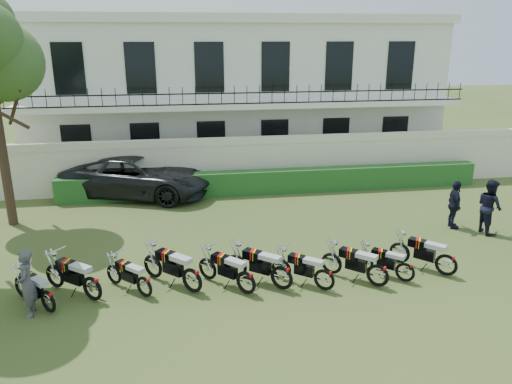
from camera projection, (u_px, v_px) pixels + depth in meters
The scene contains 18 objects.
ground at pixel (289, 268), 14.52m from camera, with size 100.00×100.00×0.00m, color #385020.
perimeter_wall at pixel (249, 163), 21.71m from camera, with size 30.00×0.35×2.30m.
hedge at pixel (275, 181), 21.30m from camera, with size 18.00×0.60×1.00m, color #1B4B1D.
building at pixel (233, 89), 26.55m from camera, with size 20.40×9.60×7.40m.
motorcycle_0 at pixel (48, 296), 12.04m from camera, with size 1.32×1.37×0.99m.
motorcycle_1 at pixel (92, 283), 12.57m from camera, with size 1.66×1.35×1.11m.
motorcycle_2 at pixel (144, 282), 12.77m from camera, with size 1.31×1.29×0.95m.
motorcycle_3 at pixel (192, 275), 12.95m from camera, with size 1.60×1.56×1.16m.
motorcycle_4 at pixel (246, 277), 12.90m from camera, with size 1.44×1.48×1.07m.
motorcycle_5 at pixel (282, 272), 13.12m from camera, with size 1.66×1.40×1.13m.
motorcycle_6 at pixel (325, 275), 13.09m from camera, with size 1.51×1.24×1.02m.
motorcycle_7 at pixel (378, 270), 13.28m from camera, with size 1.53×1.41×1.08m.
motorcycle_8 at pixel (406, 268), 13.56m from camera, with size 1.33×1.22×0.94m.
motorcycle_9 at pixel (447, 260), 13.88m from camera, with size 1.44×1.51×1.09m.
suv at pixel (137, 176), 20.80m from camera, with size 2.83×6.14×1.71m, color black.
inspector at pixel (27, 283), 11.85m from camera, with size 0.62×0.40×1.69m, color #505055.
officer_4 at pixel (489, 206), 16.86m from camera, with size 0.92×0.71×1.88m, color black.
officer_5 at pixel (455, 205), 17.29m from camera, with size 1.01×0.42×1.72m, color black.
Camera 1 is at (-2.99, -12.87, 6.49)m, focal length 35.00 mm.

